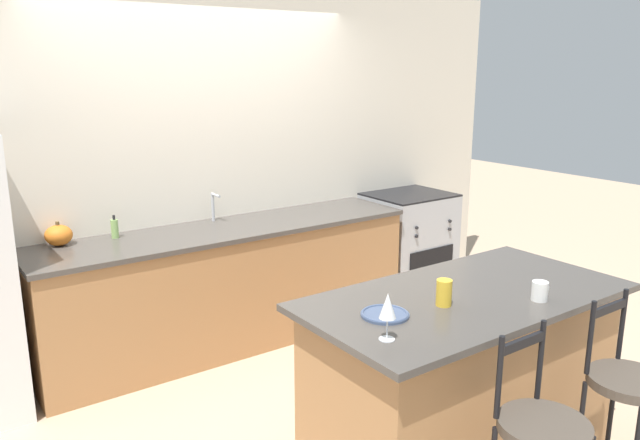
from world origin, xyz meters
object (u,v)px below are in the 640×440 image
at_px(wine_glass, 388,307).
at_px(tumbler_cup, 444,293).
at_px(coffee_mug, 540,291).
at_px(soap_bottle, 115,228).
at_px(dinner_plate, 385,314).
at_px(oven_range, 407,244).
at_px(bar_stool_far, 624,402).
at_px(pumpkin_decoration, 59,235).

distance_m(wine_glass, tumbler_cup, 0.50).
height_order(coffee_mug, soap_bottle, soap_bottle).
relative_size(coffee_mug, soap_bottle, 0.69).
xyz_separation_m(dinner_plate, wine_glass, (-0.16, -0.20, 0.14)).
height_order(oven_range, bar_stool_far, bar_stool_far).
distance_m(coffee_mug, tumbler_cup, 0.49).
bearing_deg(coffee_mug, bar_stool_far, -77.24).
height_order(oven_range, tumbler_cup, tumbler_cup).
relative_size(wine_glass, soap_bottle, 1.27).
bearing_deg(pumpkin_decoration, wine_glass, -73.05).
height_order(bar_stool_far, coffee_mug, bar_stool_far).
bearing_deg(pumpkin_decoration, coffee_mug, -56.77).
bearing_deg(tumbler_cup, soap_bottle, 110.67).
relative_size(dinner_plate, soap_bottle, 1.39).
bearing_deg(dinner_plate, coffee_mug, -20.91).
bearing_deg(wine_glass, coffee_mug, -5.64).
xyz_separation_m(bar_stool_far, soap_bottle, (-1.39, 2.92, 0.41)).
distance_m(dinner_plate, coffee_mug, 0.81).
bearing_deg(bar_stool_far, pumpkin_decoration, 120.67).
height_order(tumbler_cup, pumpkin_decoration, tumbler_cup).
xyz_separation_m(oven_range, dinner_plate, (-2.08, -2.05, 0.49)).
distance_m(oven_range, soap_bottle, 2.67).
distance_m(bar_stool_far, dinner_plate, 1.18).
height_order(dinner_plate, soap_bottle, soap_bottle).
distance_m(dinner_plate, tumbler_cup, 0.33).
bearing_deg(wine_glass, oven_range, 45.07).
bearing_deg(bar_stool_far, coffee_mug, 102.76).
xyz_separation_m(oven_range, coffee_mug, (-1.33, -2.33, 0.53)).
relative_size(coffee_mug, pumpkin_decoration, 0.63).
height_order(bar_stool_far, dinner_plate, bar_stool_far).
distance_m(coffee_mug, pumpkin_decoration, 3.02).
distance_m(oven_range, tumbler_cup, 2.80).
xyz_separation_m(bar_stool_far, pumpkin_decoration, (-1.75, 2.95, 0.42)).
bearing_deg(pumpkin_decoration, soap_bottle, -4.82).
xyz_separation_m(bar_stool_far, dinner_plate, (-0.85, 0.71, 0.40)).
xyz_separation_m(coffee_mug, soap_bottle, (-1.29, 2.50, -0.02)).
bearing_deg(bar_stool_far, soap_bottle, 115.43).
bearing_deg(soap_bottle, tumbler_cup, -69.33).
relative_size(bar_stool_far, coffee_mug, 9.51).
bearing_deg(tumbler_cup, wine_glass, -164.36).
height_order(dinner_plate, tumbler_cup, tumbler_cup).
relative_size(wine_glass, pumpkin_decoration, 1.16).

